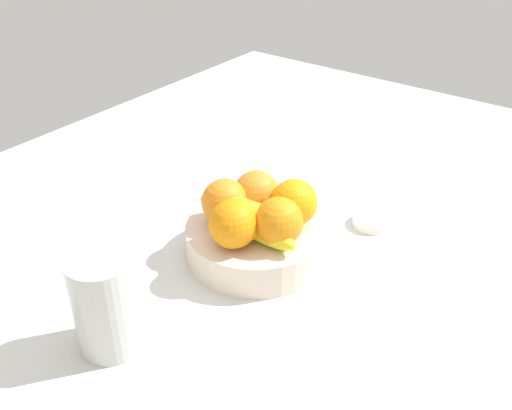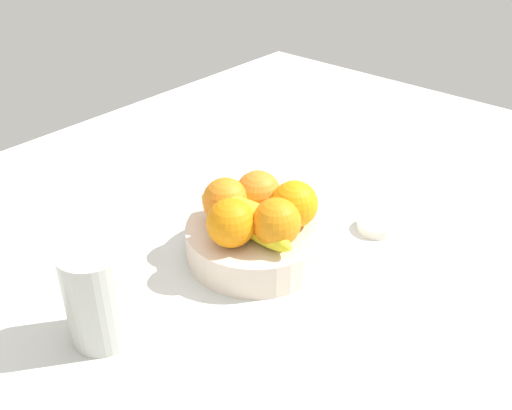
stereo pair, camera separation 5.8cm
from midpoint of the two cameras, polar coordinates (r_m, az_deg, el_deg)
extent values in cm
cube|color=silver|center=(97.97, -0.78, -5.74)|extent=(180.00, 140.00, 3.00)
cylinder|color=beige|center=(95.65, -1.73, -3.54)|extent=(23.04, 23.04, 5.77)
sphere|color=orange|center=(95.32, -1.70, 1.13)|extent=(7.64, 7.64, 7.64)
sphere|color=orange|center=(93.24, -4.84, 0.26)|extent=(7.64, 7.64, 7.64)
sphere|color=orange|center=(87.79, -4.13, -1.91)|extent=(7.64, 7.64, 7.64)
sphere|color=orange|center=(88.12, 0.36, -1.67)|extent=(7.64, 7.64, 7.64)
sphere|color=orange|center=(92.84, 1.98, 0.21)|extent=(7.64, 7.64, 7.64)
ellipsoid|color=yellow|center=(90.48, -1.93, -2.08)|extent=(6.36, 17.39, 4.00)
ellipsoid|color=yellow|center=(89.76, -2.85, -0.74)|extent=(5.94, 17.35, 4.00)
cylinder|color=#B9BBB2|center=(80.21, -16.56, -9.29)|extent=(8.84, 8.84, 14.38)
cylinder|color=white|center=(105.74, 9.77, -1.58)|extent=(6.89, 6.89, 1.65)
camera|label=1|loc=(0.03, -91.80, -1.11)|focal=40.70mm
camera|label=2|loc=(0.03, 88.20, 1.11)|focal=40.70mm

